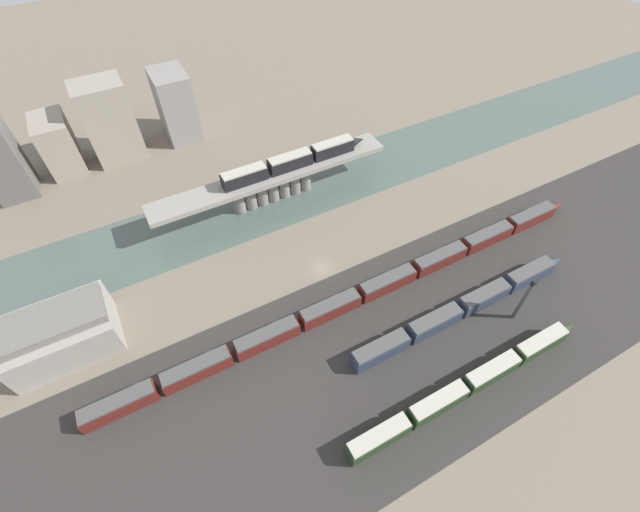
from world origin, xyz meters
TOP-DOWN VIEW (x-y plane):
  - ground_plane at (0.00, 0.00)m, footprint 400.00×400.00m
  - railbed_yard at (0.00, -24.00)m, footprint 280.00×42.00m
  - river_water at (0.00, 25.49)m, footprint 320.00×20.98m
  - bridge at (0.00, 25.49)m, footprint 59.95×7.03m
  - train_on_bridge at (6.59, 25.49)m, footprint 38.03×3.15m
  - train_yard_near at (9.81, -36.58)m, footprint 50.91×2.83m
  - train_yard_mid at (19.83, -23.57)m, footprint 53.02×3.06m
  - train_yard_far at (4.41, -11.19)m, footprint 112.93×3.01m
  - warehouse_building at (-51.20, 5.88)m, footprint 18.74×12.33m
  - signal_tower at (27.72, -29.28)m, footprint 1.00×0.79m
  - city_block_left at (-43.64, 63.86)m, footprint 8.16×12.40m
  - city_block_center at (-29.65, 62.31)m, footprint 12.39×9.78m
  - city_block_right at (-11.80, 64.22)m, footprint 9.04×12.19m

SIDE VIEW (x-z plane):
  - ground_plane at x=0.00m, z-range 0.00..0.00m
  - river_water at x=0.00m, z-range 0.00..0.01m
  - railbed_yard at x=0.00m, z-range 0.00..0.01m
  - train_yard_far at x=4.41m, z-range -0.03..3.43m
  - train_yard_mid at x=19.83m, z-range -0.04..3.61m
  - train_yard_near at x=9.81m, z-range -0.04..3.76m
  - warehouse_building at x=-51.20m, z-range -0.24..9.38m
  - bridge at x=0.00m, z-range 1.67..9.72m
  - signal_tower at x=27.72m, z-range 0.07..12.01m
  - city_block_left at x=-43.64m, z-range 0.00..14.44m
  - city_block_right at x=-11.80m, z-range 0.00..18.82m
  - train_on_bridge at x=6.59m, z-range 8.00..11.50m
  - city_block_center at x=-29.65m, z-range 0.00..21.23m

